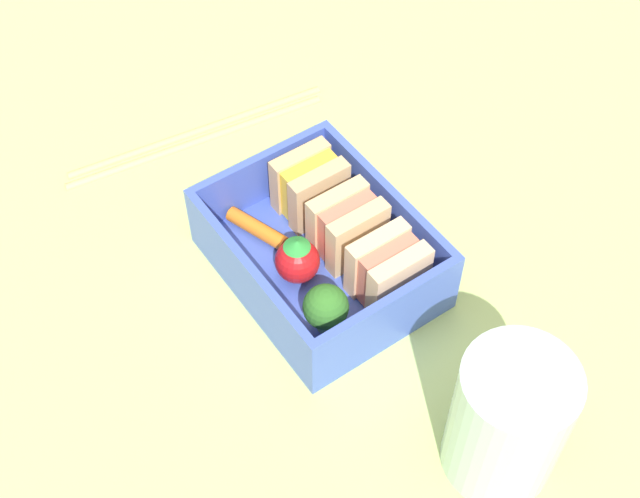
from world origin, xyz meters
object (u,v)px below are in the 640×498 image
sandwich_left (310,186)px  broccoli_floret (326,308)px  sandwich_center (388,270)px  carrot_stick_far_left (257,229)px  drinking_glass (508,421)px  chopstick_pair (195,135)px  sandwich_center_left (347,227)px  strawberry_far_left (297,260)px

sandwich_left → broccoli_floret: sandwich_left is taller
sandwich_center → carrot_stick_far_left: bearing=-154.0°
sandwich_center → drinking_glass: bearing=-6.8°
chopstick_pair → sandwich_center: bearing=7.7°
sandwich_center_left → carrot_stick_far_left: sandwich_center_left is taller
broccoli_floret → drinking_glass: bearing=15.2°
strawberry_far_left → broccoli_floret: size_ratio=0.94×
carrot_stick_far_left → broccoli_floret: broccoli_floret is taller
sandwich_center_left → chopstick_pair: sandwich_center_left is taller
chopstick_pair → drinking_glass: bearing=2.2°
carrot_stick_far_left → broccoli_floret: 9.57cm
sandwich_center → chopstick_pair: (-21.35, -2.87, -3.18)cm
sandwich_left → strawberry_far_left: bearing=-42.6°
sandwich_center_left → chopstick_pair: bearing=-170.3°
chopstick_pair → broccoli_floret: bearing=-6.0°
strawberry_far_left → chopstick_pair: strawberry_far_left is taller
sandwich_center_left → broccoli_floret: (4.69, -5.14, 0.03)cm
sandwich_center → chopstick_pair: bearing=-172.3°
sandwich_center → strawberry_far_left: bearing=-137.7°
sandwich_center → broccoli_floret: sandwich_center is taller
strawberry_far_left → drinking_glass: (17.81, 2.63, 1.99)cm
sandwich_center → drinking_glass: (13.20, -1.57, 1.34)cm
carrot_stick_far_left → chopstick_pair: size_ratio=0.23×
sandwich_center_left → carrot_stick_far_left: 6.75cm
sandwich_left → chopstick_pair: size_ratio=0.21×
sandwich_left → drinking_glass: (22.37, -1.57, 1.34)cm
strawberry_far_left → drinking_glass: size_ratio=0.38×
chopstick_pair → sandwich_center_left: bearing=9.7°
sandwich_left → carrot_stick_far_left: (-0.11, -4.52, -1.77)cm
carrot_stick_far_left → broccoli_floret: size_ratio=1.23×
chopstick_pair → carrot_stick_far_left: bearing=-7.8°
carrot_stick_far_left → broccoli_floret: (9.38, -0.61, 1.80)cm
sandwich_center → chopstick_pair: size_ratio=0.21×
sandwich_left → broccoli_floret: size_ratio=1.17×
sandwich_center_left → strawberry_far_left: 4.25cm
strawberry_far_left → chopstick_pair: size_ratio=0.17×
sandwich_left → sandwich_center: (9.17, 0.00, 0.00)cm
sandwich_left → sandwich_center: same height
carrot_stick_far_left → drinking_glass: size_ratio=0.51×
broccoli_floret → sandwich_center: bearing=91.2°
broccoli_floret → sandwich_center_left: bearing=132.4°
strawberry_far_left → drinking_glass: 18.11cm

